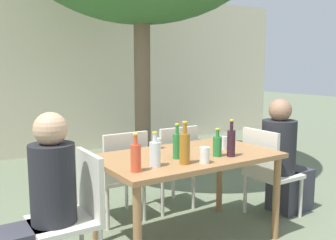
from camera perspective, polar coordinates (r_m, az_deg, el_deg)
The scene contains 17 objects.
cafe_building_wall at distance 6.57m, azimuth -17.20°, elevation 7.10°, with size 10.00×0.08×2.80m.
dining_table_front at distance 3.14m, azimuth 2.98°, elevation -6.71°, with size 1.47×0.87×0.76m.
patio_chair_0 at distance 2.77m, azimuth -13.93°, elevation -12.96°, with size 0.44×0.44×0.88m.
patio_chair_1 at distance 3.82m, azimuth 14.93°, elevation -7.11°, with size 0.44×0.44×0.88m.
patio_chair_2 at distance 3.60m, azimuth -7.16°, elevation -7.82°, with size 0.44×0.44×0.88m.
patio_chair_3 at distance 3.88m, azimuth 0.74°, elevation -6.58°, with size 0.44×0.44×0.88m.
person_seated_0 at distance 2.70m, azimuth -18.80°, elevation -12.95°, with size 0.55×0.31×1.19m.
person_seated_1 at distance 3.98m, azimuth 17.22°, elevation -6.15°, with size 0.57×0.34×1.17m.
green_bottle_0 at distance 3.05m, azimuth 7.52°, elevation -3.87°, with size 0.07×0.07×0.23m.
water_bottle_1 at distance 2.72m, azimuth -2.01°, elevation -5.09°, with size 0.08×0.08×0.26m.
wine_bottle_2 at distance 3.06m, azimuth 9.61°, elevation -3.36°, with size 0.07×0.07×0.30m.
amber_bottle_3 at distance 2.79m, azimuth 2.57°, elevation -4.21°, with size 0.08×0.08×0.32m.
green_bottle_4 at distance 2.95m, azimuth 1.39°, elevation -3.85°, with size 0.07×0.07×0.28m.
soda_bottle_5 at distance 2.60m, azimuth -4.93°, elevation -5.62°, with size 0.07×0.07×0.27m.
drinking_glass_0 at distance 2.83m, azimuth 5.59°, elevation -5.36°, with size 0.08×0.08×0.12m.
drinking_glass_1 at distance 3.32m, azimuth -1.55°, elevation -3.57°, with size 0.06×0.06×0.09m.
drinking_glass_2 at distance 3.33m, azimuth 8.35°, elevation -3.46°, with size 0.07×0.07×0.11m.
Camera 1 is at (-1.78, -2.46, 1.49)m, focal length 40.00 mm.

